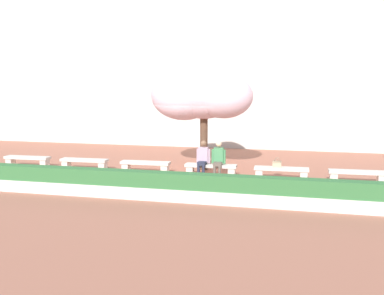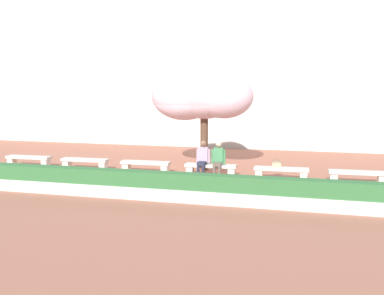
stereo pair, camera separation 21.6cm
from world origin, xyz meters
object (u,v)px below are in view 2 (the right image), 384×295
Objects in this scene: handbag at (277,164)px; stone_bench_far_east at (358,175)px; stone_bench_west_end at (29,160)px; stone_bench_east_end at (281,172)px; stone_bench_near_east at (211,168)px; stone_bench_center at (145,165)px; person_seated_right at (218,158)px; cherry_tree_main at (201,95)px; person_seated_left at (203,157)px; stone_bench_near_west at (85,162)px.

stone_bench_far_east is at bearing 0.65° from handbag.
stone_bench_east_end is at bearing 0.00° from stone_bench_west_end.
stone_bench_far_east is (4.94, 0.00, 0.00)m from stone_bench_near_east.
person_seated_right is at bearing -1.12° from stone_bench_center.
stone_bench_east_end is 0.47× the size of cherry_tree_main.
cherry_tree_main is at bearing 158.94° from stone_bench_east_end.
stone_bench_far_east is 2.63m from handbag.
person_seated_left is 1.00× the size of person_seated_right.
cherry_tree_main reaches higher than handbag.
stone_bench_west_end is at bearing 179.60° from person_seated_right.
stone_bench_far_east is 5.22m from person_seated_left.
person_seated_left reaches higher than stone_bench_far_east.
stone_bench_near_west is 5.47× the size of handbag.
stone_bench_near_west is at bearing 180.00° from stone_bench_center.
stone_bench_east_end is (9.87, 0.00, 0.00)m from stone_bench_west_end.
stone_bench_center is 1.00× the size of stone_bench_near_east.
stone_bench_center is (4.94, 0.00, 0.00)m from stone_bench_west_end.
stone_bench_far_east is (12.34, 0.00, 0.00)m from stone_bench_west_end.
stone_bench_center is at bearing 0.00° from stone_bench_near_west.
stone_bench_west_end is at bearing 180.00° from stone_bench_center.
stone_bench_center is at bearing 179.64° from handbag.
stone_bench_center is at bearing -146.73° from cherry_tree_main.
stone_bench_center is at bearing 0.00° from stone_bench_west_end.
person_seated_right is 3.81× the size of handbag.
stone_bench_near_east is 1.00× the size of stone_bench_far_east.
person_seated_right reaches higher than stone_bench_far_east.
stone_bench_near_west is 4.94m from stone_bench_near_east.
stone_bench_near_east is at bearing 0.00° from stone_bench_near_west.
person_seated_left is 2.59m from handbag.
stone_bench_far_east is at bearing 0.00° from stone_bench_near_east.
stone_bench_near_east is (4.94, 0.00, 0.00)m from stone_bench_near_west.
stone_bench_near_west is 1.44× the size of person_seated_left.
person_seated_left is at bearing -168.97° from stone_bench_near_east.
stone_bench_near_east is 4.94m from stone_bench_far_east.
stone_bench_far_east is 4.67m from person_seated_right.
cherry_tree_main reaches higher than stone_bench_near_east.
person_seated_left is at bearing -1.40° from stone_bench_center.
person_seated_left reaches higher than stone_bench_near_west.
stone_bench_near_east is 5.47× the size of handbag.
stone_bench_east_end is 1.00× the size of stone_bench_far_east.
person_seated_left is at bearing -179.48° from handbag.
stone_bench_east_end and stone_bench_far_east have the same top height.
cherry_tree_main is (-2.96, 1.23, 2.29)m from handbag.
person_seated_right is (5.21, -0.05, 0.39)m from stone_bench_near_west.
cherry_tree_main reaches higher than stone_bench_east_end.
handbag is (2.32, -0.03, 0.27)m from stone_bench_near_east.
stone_bench_near_west is 1.00× the size of stone_bench_far_east.
stone_bench_near_east is at bearing 169.10° from person_seated_right.
handbag reaches higher than stone_bench_west_end.
stone_bench_far_east is at bearing -12.12° from cherry_tree_main.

